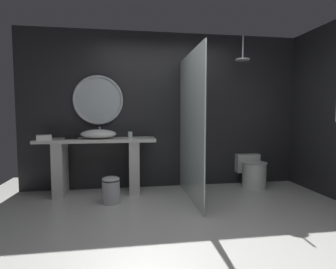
% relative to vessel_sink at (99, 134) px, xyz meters
% --- Properties ---
extents(ground_plane, '(5.76, 5.76, 0.00)m').
position_rel_vessel_sink_xyz_m(ground_plane, '(1.11, -1.56, -0.94)').
color(ground_plane, silver).
extents(back_wall_panel, '(4.80, 0.10, 2.60)m').
position_rel_vessel_sink_xyz_m(back_wall_panel, '(1.11, 0.34, 0.36)').
color(back_wall_panel, '#232326').
rests_on(back_wall_panel, ground_plane).
extents(vanity_counter, '(1.78, 0.51, 0.87)m').
position_rel_vessel_sink_xyz_m(vanity_counter, '(-0.02, 0.01, -0.41)').
color(vanity_counter, silver).
rests_on(vanity_counter, ground_plane).
extents(vessel_sink, '(0.54, 0.44, 0.18)m').
position_rel_vessel_sink_xyz_m(vessel_sink, '(0.00, 0.00, 0.00)').
color(vessel_sink, white).
rests_on(vessel_sink, vanity_counter).
extents(tumbler_cup, '(0.07, 0.07, 0.10)m').
position_rel_vessel_sink_xyz_m(tumbler_cup, '(0.48, 0.02, -0.02)').
color(tumbler_cup, silver).
rests_on(tumbler_cup, vanity_counter).
extents(tissue_box, '(0.17, 0.12, 0.08)m').
position_rel_vessel_sink_xyz_m(tissue_box, '(-0.40, 0.02, -0.03)').
color(tissue_box, black).
rests_on(tissue_box, vanity_counter).
extents(round_wall_mirror, '(0.80, 0.04, 0.80)m').
position_rel_vessel_sink_xyz_m(round_wall_mirror, '(-0.02, 0.25, 0.53)').
color(round_wall_mirror, '#B7B7BC').
extents(shower_glass_panel, '(0.02, 1.47, 2.13)m').
position_rel_vessel_sink_xyz_m(shower_glass_panel, '(1.35, -0.45, 0.12)').
color(shower_glass_panel, silver).
rests_on(shower_glass_panel, ground_plane).
extents(rain_shower_head, '(0.22, 0.22, 0.39)m').
position_rel_vessel_sink_xyz_m(rain_shower_head, '(2.29, -0.05, 1.22)').
color(rain_shower_head, '#B7B7BC').
extents(toilet, '(0.41, 0.60, 0.53)m').
position_rel_vessel_sink_xyz_m(toilet, '(2.55, 0.03, -0.68)').
color(toilet, white).
rests_on(toilet, ground_plane).
extents(waste_bin, '(0.25, 0.25, 0.38)m').
position_rel_vessel_sink_xyz_m(waste_bin, '(0.20, -0.48, -0.75)').
color(waste_bin, '#B7B7BC').
rests_on(waste_bin, ground_plane).
extents(folded_hand_towel, '(0.24, 0.24, 0.07)m').
position_rel_vessel_sink_xyz_m(folded_hand_towel, '(-0.75, -0.15, -0.03)').
color(folded_hand_towel, white).
rests_on(folded_hand_towel, vanity_counter).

